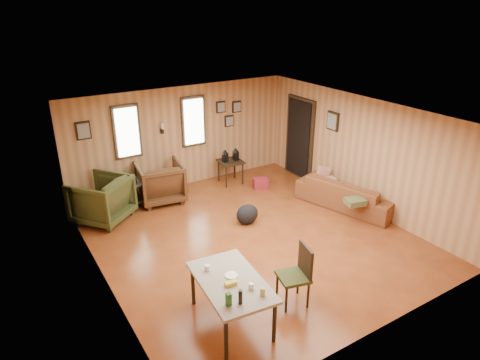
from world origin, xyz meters
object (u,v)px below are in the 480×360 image
object	(u,v)px
recliner_green	(101,197)
dining_table	(231,285)
end_table	(131,191)
side_table	(230,160)
sofa	(348,189)
recliner_brown	(160,180)

from	to	relation	value
recliner_green	dining_table	xyz separation A→B (m)	(0.69, -3.99, 0.12)
recliner_green	end_table	distance (m)	0.73
side_table	dining_table	distance (m)	4.97
end_table	side_table	world-z (taller)	side_table
sofa	side_table	distance (m)	2.89
end_table	dining_table	world-z (taller)	dining_table
end_table	dining_table	bearing A→B (deg)	-90.01
side_table	dining_table	bearing A→B (deg)	-120.57
end_table	side_table	bearing A→B (deg)	1.44
dining_table	end_table	bearing A→B (deg)	95.83
sofa	recliner_green	distance (m)	5.19
recliner_green	end_table	world-z (taller)	recliner_green
sofa	end_table	xyz separation A→B (m)	(-4.02, 2.41, -0.03)
recliner_brown	sofa	bearing A→B (deg)	152.55
recliner_green	end_table	size ratio (longest dim) A/B	1.45
sofa	recliner_green	xyz separation A→B (m)	(-4.71, 2.18, 0.09)
recliner_brown	recliner_green	world-z (taller)	recliner_green
end_table	dining_table	xyz separation A→B (m)	(-0.00, -4.21, 0.24)
recliner_brown	dining_table	size ratio (longest dim) A/B	0.68
sofa	recliner_brown	xyz separation A→B (m)	(-3.34, 2.42, 0.07)
sofa	side_table	world-z (taller)	side_table
end_table	side_table	distance (m)	2.53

